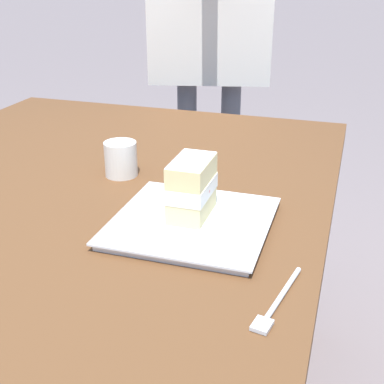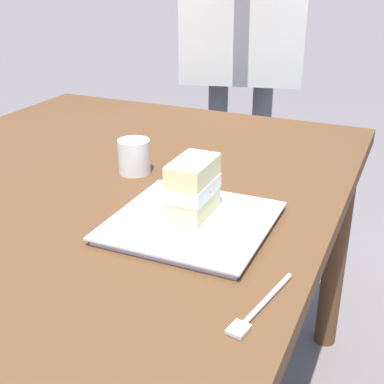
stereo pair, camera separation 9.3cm
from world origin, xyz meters
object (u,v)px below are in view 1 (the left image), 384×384
dessert_plate (192,223)px  cake_slice (192,188)px  diner_person (210,8)px  coffee_cup (121,158)px  dessert_fork (277,302)px  patio_table (58,238)px

dessert_plate → cake_slice: size_ratio=2.47×
dessert_plate → diner_person: bearing=-165.8°
cake_slice → diner_person: diner_person is taller
dessert_plate → coffee_cup: size_ratio=3.58×
dessert_fork → coffee_cup: (-0.38, -0.41, 0.04)m
patio_table → cake_slice: 0.33m
cake_slice → coffee_cup: cake_slice is taller
patio_table → coffee_cup: coffee_cup is taller
cake_slice → coffee_cup: 0.28m
dessert_fork → dessert_plate: bearing=-135.4°
dessert_fork → diner_person: (-1.20, -0.44, 0.29)m
patio_table → dessert_fork: 0.53m
patio_table → dessert_fork: size_ratio=8.75×
coffee_cup → diner_person: 0.86m
cake_slice → coffee_cup: (-0.17, -0.22, -0.03)m
cake_slice → dessert_plate: bearing=18.9°
cake_slice → dessert_fork: bearing=42.9°
coffee_cup → diner_person: diner_person is taller
coffee_cup → dessert_plate: bearing=50.1°
patio_table → cake_slice: cake_slice is taller
dessert_plate → diner_person: size_ratio=0.18×
dessert_plate → coffee_cup: coffee_cup is taller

